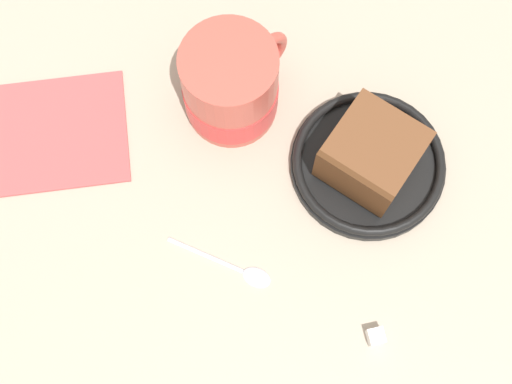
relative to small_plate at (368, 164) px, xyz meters
The scene contains 7 objects.
ground_plane 9.18cm from the small_plate, 18.59° to the left, with size 154.60×154.60×2.68cm, color tan.
small_plate is the anchor object (origin of this frame).
cake_slice 3.26cm from the small_plate, 60.08° to the left, with size 11.58×11.61×6.41cm.
tea_mug 16.51cm from the small_plate, 21.87° to the right, with size 10.78×11.18×10.62cm.
teaspoon 17.48cm from the small_plate, 44.52° to the left, with size 11.23×4.94×0.80cm.
folded_napkin 33.03cm from the small_plate, ahead, with size 13.91×13.03×0.60cm, color #B24C4C.
sugar_cube 17.90cm from the small_plate, 94.18° to the left, with size 1.58×1.58×1.58cm, color white.
Camera 1 is at (1.45, 22.58, 69.13)cm, focal length 48.25 mm.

